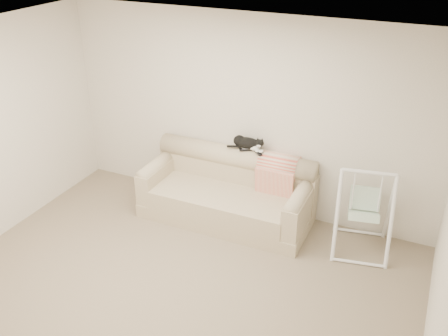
% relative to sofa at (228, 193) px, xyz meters
% --- Properties ---
extents(ground_plane, '(5.00, 5.00, 0.00)m').
position_rel_sofa_xyz_m(ground_plane, '(0.08, -1.62, -0.35)').
color(ground_plane, '#6C5E4C').
rests_on(ground_plane, ground).
extents(room_shell, '(5.04, 4.04, 2.60)m').
position_rel_sofa_xyz_m(room_shell, '(0.08, -1.62, 1.18)').
color(room_shell, beige).
rests_on(room_shell, ground).
extents(sofa, '(2.20, 0.93, 0.90)m').
position_rel_sofa_xyz_m(sofa, '(0.00, 0.00, 0.00)').
color(sofa, tan).
rests_on(sofa, ground).
extents(remote_a, '(0.18, 0.13, 0.03)m').
position_rel_sofa_xyz_m(remote_a, '(0.15, 0.23, 0.56)').
color(remote_a, black).
rests_on(remote_a, sofa).
extents(remote_b, '(0.15, 0.16, 0.02)m').
position_rel_sofa_xyz_m(remote_b, '(0.32, 0.21, 0.56)').
color(remote_b, black).
rests_on(remote_b, sofa).
extents(tuxedo_cat, '(0.49, 0.20, 0.19)m').
position_rel_sofa_xyz_m(tuxedo_cat, '(0.16, 0.25, 0.64)').
color(tuxedo_cat, black).
rests_on(tuxedo_cat, sofa).
extents(throw_blanket, '(0.50, 0.38, 0.58)m').
position_rel_sofa_xyz_m(throw_blanket, '(0.60, 0.23, 0.37)').
color(throw_blanket, '#DF5744').
rests_on(throw_blanket, sofa).
extents(baby_swing, '(0.76, 0.79, 1.06)m').
position_rel_sofa_xyz_m(baby_swing, '(1.73, -0.01, 0.18)').
color(baby_swing, white).
rests_on(baby_swing, ground).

